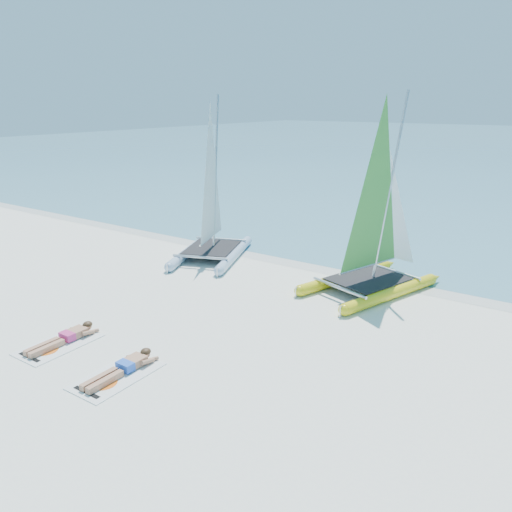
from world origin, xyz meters
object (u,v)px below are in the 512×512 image
at_px(catamaran_yellow, 381,228).
at_px(catamaran_blue, 211,209).
at_px(towel_a, 59,344).
at_px(towel_b, 117,376).
at_px(sunbather_a, 66,337).
at_px(sunbather_b, 124,367).

bearing_deg(catamaran_yellow, catamaran_blue, -158.32).
height_order(towel_a, towel_b, same).
relative_size(sunbather_a, towel_b, 0.93).
xyz_separation_m(catamaran_blue, sunbather_b, (3.58, -7.35, -1.62)).
bearing_deg(catamaran_blue, towel_b, -85.56).
bearing_deg(catamaran_blue, sunbather_b, -84.98).
height_order(catamaran_blue, towel_b, catamaran_blue).
distance_m(towel_a, towel_b, 2.19).
bearing_deg(catamaran_yellow, towel_a, -102.97).
bearing_deg(towel_a, sunbather_b, 0.26).
bearing_deg(sunbather_a, towel_b, -9.72).
bearing_deg(towel_a, catamaran_yellow, 58.71).
height_order(towel_a, sunbather_b, sunbather_b).
distance_m(sunbather_a, towel_b, 2.22).
distance_m(catamaran_blue, sunbather_b, 8.34).
distance_m(catamaran_yellow, towel_a, 9.22).
relative_size(catamaran_blue, sunbather_a, 3.37).
height_order(catamaran_blue, catamaran_yellow, catamaran_yellow).
relative_size(catamaran_blue, catamaran_yellow, 0.99).
bearing_deg(towel_b, sunbather_b, 90.00).
relative_size(catamaran_yellow, towel_b, 3.18).
relative_size(catamaran_blue, towel_b, 3.14).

